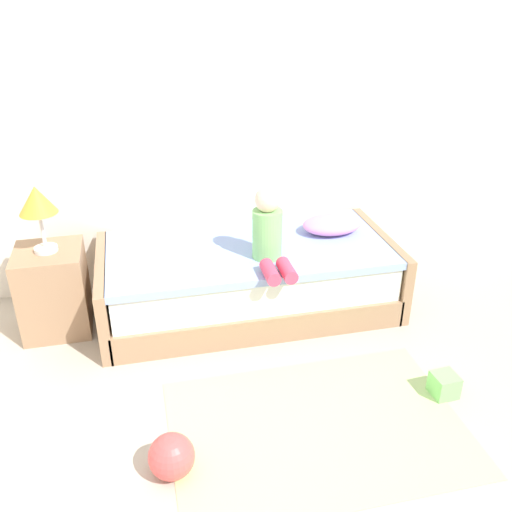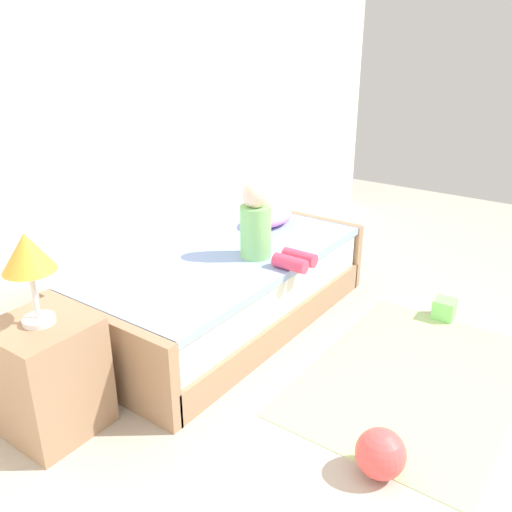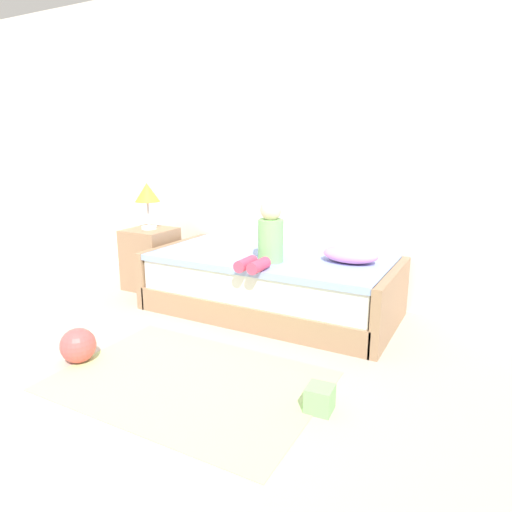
{
  "view_description": "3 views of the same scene",
  "coord_description": "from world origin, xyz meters",
  "px_view_note": "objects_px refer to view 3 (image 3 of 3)",
  "views": [
    {
      "loc": [
        -0.18,
        -1.45,
        2.22
      ],
      "look_at": [
        0.56,
        1.75,
        0.55
      ],
      "focal_mm": 38.84,
      "sensor_mm": 36.0,
      "label": 1
    },
    {
      "loc": [
        -2.01,
        -0.09,
        1.88
      ],
      "look_at": [
        0.56,
        1.75,
        0.55
      ],
      "focal_mm": 38.14,
      "sensor_mm": 36.0,
      "label": 2
    },
    {
      "loc": [
        2.21,
        -1.29,
        1.41
      ],
      "look_at": [
        0.56,
        1.75,
        0.55
      ],
      "focal_mm": 31.58,
      "sensor_mm": 36.0,
      "label": 3
    }
  ],
  "objects_px": {
    "table_lamp": "(147,195)",
    "bed": "(270,284)",
    "child_figure": "(268,238)",
    "toy_block": "(320,399)",
    "toy_ball": "(78,345)",
    "nightstand": "(151,259)",
    "pillow": "(350,254)"
  },
  "relations": [
    {
      "from": "table_lamp",
      "to": "bed",
      "type": "bearing_deg",
      "value": -1.53
    },
    {
      "from": "child_figure",
      "to": "toy_block",
      "type": "height_order",
      "value": "child_figure"
    },
    {
      "from": "table_lamp",
      "to": "child_figure",
      "type": "xyz_separation_m",
      "value": [
        1.44,
        -0.26,
        -0.23
      ]
    },
    {
      "from": "child_figure",
      "to": "toy_ball",
      "type": "xyz_separation_m",
      "value": [
        -0.79,
        -1.21,
        -0.59
      ]
    },
    {
      "from": "nightstand",
      "to": "pillow",
      "type": "height_order",
      "value": "pillow"
    },
    {
      "from": "bed",
      "to": "nightstand",
      "type": "bearing_deg",
      "value": 178.47
    },
    {
      "from": "table_lamp",
      "to": "pillow",
      "type": "xyz_separation_m",
      "value": [
        2.01,
        0.06,
        -0.37
      ]
    },
    {
      "from": "child_figure",
      "to": "bed",
      "type": "bearing_deg",
      "value": 112.24
    },
    {
      "from": "nightstand",
      "to": "child_figure",
      "type": "distance_m",
      "value": 1.52
    },
    {
      "from": "nightstand",
      "to": "child_figure",
      "type": "relative_size",
      "value": 1.18
    },
    {
      "from": "table_lamp",
      "to": "toy_block",
      "type": "xyz_separation_m",
      "value": [
        2.26,
        -1.25,
        -0.87
      ]
    },
    {
      "from": "nightstand",
      "to": "table_lamp",
      "type": "bearing_deg",
      "value": 180.0
    },
    {
      "from": "table_lamp",
      "to": "toy_block",
      "type": "bearing_deg",
      "value": -28.83
    },
    {
      "from": "bed",
      "to": "pillow",
      "type": "bearing_deg",
      "value": 8.62
    },
    {
      "from": "toy_block",
      "to": "table_lamp",
      "type": "bearing_deg",
      "value": 151.17
    },
    {
      "from": "bed",
      "to": "pillow",
      "type": "distance_m",
      "value": 0.74
    },
    {
      "from": "toy_block",
      "to": "pillow",
      "type": "bearing_deg",
      "value": 100.98
    },
    {
      "from": "bed",
      "to": "toy_block",
      "type": "distance_m",
      "value": 1.53
    },
    {
      "from": "table_lamp",
      "to": "nightstand",
      "type": "bearing_deg",
      "value": 0.0
    },
    {
      "from": "nightstand",
      "to": "child_figure",
      "type": "bearing_deg",
      "value": -10.38
    },
    {
      "from": "nightstand",
      "to": "pillow",
      "type": "bearing_deg",
      "value": 1.82
    },
    {
      "from": "bed",
      "to": "child_figure",
      "type": "height_order",
      "value": "child_figure"
    },
    {
      "from": "bed",
      "to": "table_lamp",
      "type": "distance_m",
      "value": 1.52
    },
    {
      "from": "pillow",
      "to": "nightstand",
      "type": "bearing_deg",
      "value": -178.18
    },
    {
      "from": "nightstand",
      "to": "table_lamp",
      "type": "distance_m",
      "value": 0.64
    },
    {
      "from": "pillow",
      "to": "table_lamp",
      "type": "bearing_deg",
      "value": -178.18
    },
    {
      "from": "toy_ball",
      "to": "toy_block",
      "type": "bearing_deg",
      "value": 7.98
    },
    {
      "from": "child_figure",
      "to": "toy_block",
      "type": "distance_m",
      "value": 1.43
    },
    {
      "from": "pillow",
      "to": "toy_block",
      "type": "distance_m",
      "value": 1.42
    },
    {
      "from": "toy_ball",
      "to": "bed",
      "type": "bearing_deg",
      "value": 64.05
    },
    {
      "from": "bed",
      "to": "child_figure",
      "type": "xyz_separation_m",
      "value": [
        0.09,
        -0.23,
        0.46
      ]
    },
    {
      "from": "table_lamp",
      "to": "pillow",
      "type": "distance_m",
      "value": 2.04
    }
  ]
}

